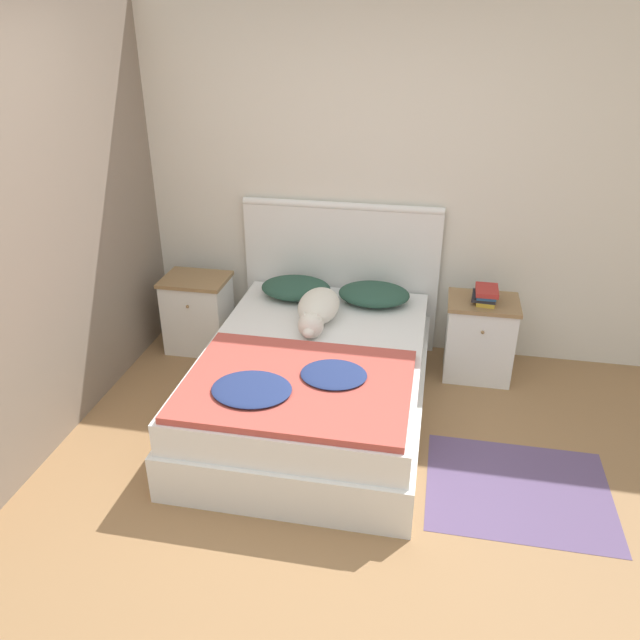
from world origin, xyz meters
The scene contains 13 objects.
ground_plane centered at (0.00, 0.00, 0.00)m, with size 16.00×16.00×0.00m, color #997047.
wall_back centered at (0.00, 2.13, 1.27)m, with size 9.00×0.06×2.55m.
wall_side_left centered at (-1.55, 1.05, 1.27)m, with size 0.06×3.10×2.55m.
bed centered at (-0.05, 1.04, 0.24)m, with size 1.40×1.98×0.49m.
headboard centered at (-0.05, 2.06, 0.59)m, with size 1.48×0.06×1.14m.
nightstand_left centered at (-1.11, 1.76, 0.30)m, with size 0.49×0.39×0.59m.
nightstand_right centered at (1.00, 1.76, 0.30)m, with size 0.49×0.39×0.59m.
pillow_left centered at (-0.34, 1.79, 0.56)m, with size 0.51×0.39×0.13m.
pillow_right centered at (0.23, 1.79, 0.56)m, with size 0.51×0.39×0.13m.
quilt centered at (-0.06, 0.57, 0.52)m, with size 1.27×0.96×0.07m.
dog centered at (-0.10, 1.41, 0.58)m, with size 0.28×0.68×0.20m.
book_stack centered at (1.00, 1.72, 0.65)m, with size 0.18×0.22×0.11m.
rug centered at (1.21, 0.54, 0.00)m, with size 1.01×0.82×0.00m.
Camera 1 is at (0.64, -2.30, 2.40)m, focal length 35.00 mm.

